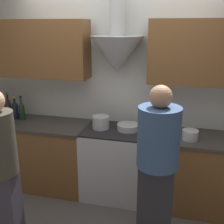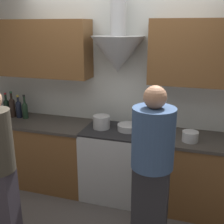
% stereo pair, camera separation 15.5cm
% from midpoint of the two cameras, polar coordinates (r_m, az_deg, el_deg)
% --- Properties ---
extents(ground_plane, '(12.00, 12.00, 0.00)m').
position_cam_midpoint_polar(ground_plane, '(3.52, -2.35, -19.08)').
color(ground_plane, '#4C4744').
extents(wall_back, '(8.40, 0.63, 2.60)m').
position_cam_midpoint_polar(wall_back, '(3.48, -0.93, 7.45)').
color(wall_back, silver).
rests_on(wall_back, ground_plane).
extents(counter_left, '(1.60, 0.62, 0.88)m').
position_cam_midpoint_polar(counter_left, '(3.99, -17.26, -7.86)').
color(counter_left, brown).
rests_on(counter_left, ground_plane).
extents(counter_right, '(1.23, 0.62, 0.88)m').
position_cam_midpoint_polar(counter_right, '(3.46, 15.16, -11.69)').
color(counter_right, brown).
rests_on(counter_right, ground_plane).
extents(stove_range, '(0.74, 0.60, 0.88)m').
position_cam_midpoint_polar(stove_range, '(3.56, -0.85, -10.15)').
color(stove_range, '#B7BABC').
rests_on(stove_range, ground_plane).
extents(wine_bottle_3, '(0.08, 0.08, 0.33)m').
position_cam_midpoint_polar(wine_bottle_3, '(4.08, -22.39, 0.69)').
color(wine_bottle_3, black).
rests_on(wine_bottle_3, counter_left).
extents(wine_bottle_4, '(0.08, 0.08, 0.36)m').
position_cam_midpoint_polar(wine_bottle_4, '(4.01, -21.36, 0.76)').
color(wine_bottle_4, black).
rests_on(wine_bottle_4, counter_left).
extents(wine_bottle_5, '(0.08, 0.08, 0.31)m').
position_cam_midpoint_polar(wine_bottle_5, '(3.97, -20.14, 0.44)').
color(wine_bottle_5, black).
rests_on(wine_bottle_5, counter_left).
extents(wine_bottle_6, '(0.07, 0.07, 0.32)m').
position_cam_midpoint_polar(wine_bottle_6, '(3.90, -18.95, 0.26)').
color(wine_bottle_6, black).
rests_on(wine_bottle_6, counter_left).
extents(stock_pot, '(0.20, 0.20, 0.16)m').
position_cam_midpoint_polar(stock_pot, '(3.40, -3.59, -2.09)').
color(stock_pot, '#B7BABC').
rests_on(stock_pot, stove_range).
extents(mixing_bowl, '(0.27, 0.27, 0.07)m').
position_cam_midpoint_polar(mixing_bowl, '(3.36, 1.99, -3.06)').
color(mixing_bowl, '#B7BABC').
rests_on(mixing_bowl, stove_range).
extents(saucepan, '(0.17, 0.17, 0.11)m').
position_cam_midpoint_polar(saucepan, '(3.17, 14.26, -4.53)').
color(saucepan, '#B7BABC').
rests_on(saucepan, counter_right).
extents(chefs_knife, '(0.21, 0.04, 0.01)m').
position_cam_midpoint_polar(chefs_knife, '(3.22, 7.53, -4.75)').
color(chefs_knife, silver).
rests_on(chefs_knife, counter_right).
extents(person_foreground_left, '(0.30, 0.30, 1.59)m').
position_cam_midpoint_polar(person_foreground_left, '(2.70, -23.23, -10.50)').
color(person_foreground_left, '#38333D').
rests_on(person_foreground_left, ground_plane).
extents(person_foreground_right, '(0.35, 0.35, 1.64)m').
position_cam_midpoint_polar(person_foreground_right, '(2.45, 7.30, -11.68)').
color(person_foreground_right, '#28282D').
rests_on(person_foreground_right, ground_plane).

